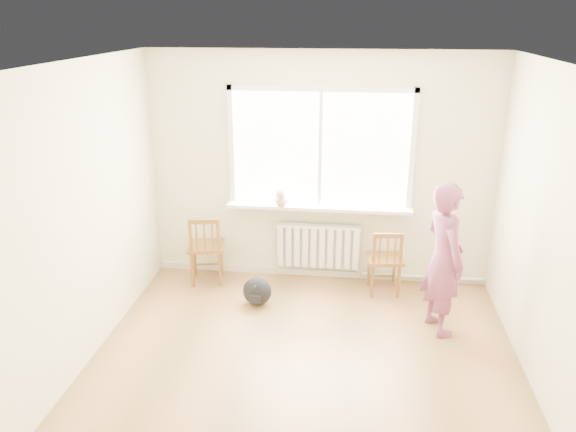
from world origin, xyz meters
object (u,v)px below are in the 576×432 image
(cat, at_px, (282,198))
(backpack, at_px, (257,291))
(chair_left, at_px, (206,249))
(person, at_px, (444,259))
(chair_right, at_px, (385,262))

(cat, xyz_separation_m, backpack, (-0.19, -0.62, -0.90))
(chair_left, relative_size, cat, 2.17)
(backpack, bearing_deg, person, -8.37)
(chair_left, distance_m, person, 2.74)
(cat, distance_m, backpack, 1.11)
(chair_left, xyz_separation_m, chair_right, (2.09, -0.03, -0.03))
(person, relative_size, cat, 3.96)
(person, distance_m, backpack, 2.04)
(chair_left, xyz_separation_m, cat, (0.88, 0.16, 0.63))
(chair_left, distance_m, backpack, 0.87)
(person, bearing_deg, backpack, 61.00)
(chair_left, bearing_deg, cat, 179.34)
(backpack, bearing_deg, chair_left, 146.23)
(chair_right, distance_m, person, 0.96)
(cat, bearing_deg, chair_right, -10.24)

